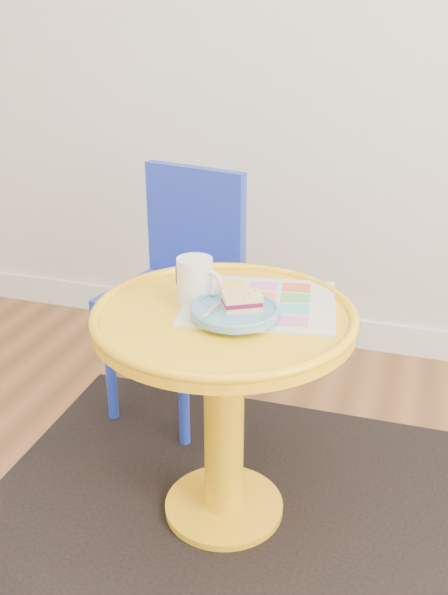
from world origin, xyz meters
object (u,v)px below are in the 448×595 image
(chair, at_px, (180,278))
(mug, at_px, (196,280))
(side_table, at_px, (224,374))
(newspaper, at_px, (259,303))
(plate, at_px, (235,312))

(chair, xyz_separation_m, mug, (0.22, -0.44, 0.19))
(side_table, height_order, mug, mug)
(newspaper, bearing_deg, side_table, -140.72)
(chair, bearing_deg, side_table, -45.13)
(side_table, height_order, newspaper, newspaper)
(side_table, bearing_deg, mug, 156.28)
(side_table, bearing_deg, chair, 122.34)
(newspaper, distance_m, plate, 0.11)
(chair, relative_size, mug, 6.50)
(newspaper, bearing_deg, chair, 122.91)
(mug, bearing_deg, plate, -12.94)
(mug, xyz_separation_m, plate, (0.12, -0.06, -0.04))
(side_table, relative_size, newspaper, 1.72)
(newspaper, bearing_deg, mug, -175.01)
(chair, bearing_deg, mug, -51.07)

